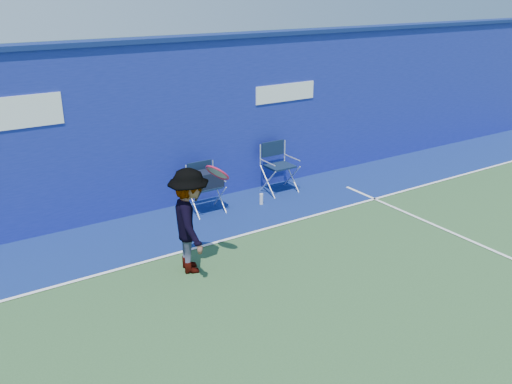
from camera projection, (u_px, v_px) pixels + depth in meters
ground at (281, 377)px, 5.77m from camera, size 80.00×80.00×0.00m
stadium_wall at (108, 132)px, 9.30m from camera, size 24.00×0.50×3.08m
out_of_bounds_strip at (138, 237)px, 8.99m from camera, size 24.00×1.80×0.01m
court_lines at (251, 347)px, 6.23m from camera, size 24.00×12.00×0.01m
directors_chair_left at (206, 193)px, 9.84m from camera, size 0.55×0.49×0.91m
directors_chair_right at (279, 177)px, 10.87m from camera, size 0.59×0.53×0.99m
water_bottle at (261, 199)px, 10.27m from camera, size 0.07×0.07×0.22m
tennis_player at (190, 221)px, 7.69m from camera, size 1.00×1.12×1.60m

